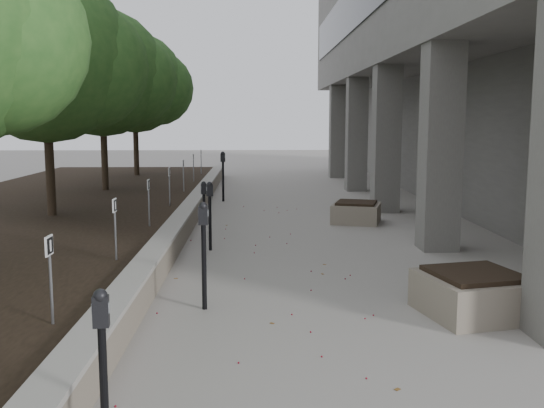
{
  "coord_description": "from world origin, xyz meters",
  "views": [
    {
      "loc": [
        -0.19,
        -5.84,
        2.56
      ],
      "look_at": [
        0.11,
        5.34,
        1.01
      ],
      "focal_mm": 40.54,
      "sensor_mm": 36.0,
      "label": 1
    }
  ],
  "objects": [
    {
      "name": "ground",
      "position": [
        0.0,
        0.0,
        0.0
      ],
      "size": [
        90.0,
        90.0,
        0.0
      ],
      "primitive_type": "plane",
      "color": "gray",
      "rests_on": "ground"
    },
    {
      "name": "retaining_wall",
      "position": [
        -1.82,
        9.0,
        0.25
      ],
      "size": [
        0.39,
        26.0,
        0.5
      ],
      "primitive_type": null,
      "color": "gray",
      "rests_on": "ground"
    },
    {
      "name": "planting_bed",
      "position": [
        -5.5,
        9.0,
        0.2
      ],
      "size": [
        7.0,
        26.0,
        0.4
      ],
      "primitive_type": "cube",
      "color": "black",
      "rests_on": "ground"
    },
    {
      "name": "crabapple_tree_3",
      "position": [
        -4.8,
        8.0,
        3.12
      ],
      "size": [
        4.6,
        4.0,
        5.44
      ],
      "primitive_type": null,
      "color": "#2A5922",
      "rests_on": "planting_bed"
    },
    {
      "name": "crabapple_tree_4",
      "position": [
        -4.8,
        13.0,
        3.12
      ],
      "size": [
        4.6,
        4.0,
        5.44
      ],
      "primitive_type": null,
      "color": "#2A5922",
      "rests_on": "planting_bed"
    },
    {
      "name": "crabapple_tree_5",
      "position": [
        -4.8,
        18.0,
        3.12
      ],
      "size": [
        4.6,
        4.0,
        5.44
      ],
      "primitive_type": null,
      "color": "#2A5922",
      "rests_on": "planting_bed"
    },
    {
      "name": "parking_sign_2",
      "position": [
        -2.35,
        0.5,
        0.88
      ],
      "size": [
        0.04,
        0.22,
        0.96
      ],
      "primitive_type": null,
      "color": "black",
      "rests_on": "planting_bed"
    },
    {
      "name": "parking_sign_3",
      "position": [
        -2.35,
        3.5,
        0.88
      ],
      "size": [
        0.04,
        0.22,
        0.96
      ],
      "primitive_type": null,
      "color": "black",
      "rests_on": "planting_bed"
    },
    {
      "name": "parking_sign_4",
      "position": [
        -2.35,
        6.5,
        0.88
      ],
      "size": [
        0.04,
        0.22,
        0.96
      ],
      "primitive_type": null,
      "color": "black",
      "rests_on": "planting_bed"
    },
    {
      "name": "parking_sign_5",
      "position": [
        -2.35,
        9.5,
        0.88
      ],
      "size": [
        0.04,
        0.22,
        0.96
      ],
      "primitive_type": null,
      "color": "black",
      "rests_on": "planting_bed"
    },
    {
      "name": "parking_sign_6",
      "position": [
        -2.35,
        12.5,
        0.88
      ],
      "size": [
        0.04,
        0.22,
        0.96
      ],
      "primitive_type": null,
      "color": "black",
      "rests_on": "planting_bed"
    },
    {
      "name": "parking_sign_7",
      "position": [
        -2.35,
        15.5,
        0.88
      ],
      "size": [
        0.04,
        0.22,
        0.96
      ],
      "primitive_type": null,
      "color": "black",
      "rests_on": "planting_bed"
    },
    {
      "name": "parking_sign_8",
      "position": [
        -2.35,
        18.5,
        0.88
      ],
      "size": [
        0.04,
        0.22,
        0.96
      ],
      "primitive_type": null,
      "color": "black",
      "rests_on": "planting_bed"
    },
    {
      "name": "parking_meter_1",
      "position": [
        -1.3,
        -1.55,
        0.68
      ],
      "size": [
        0.14,
        0.11,
        1.36
      ],
      "primitive_type": null,
      "rotation": [
        0.0,
        0.0,
        0.11
      ],
      "color": "black",
      "rests_on": "ground"
    },
    {
      "name": "parking_meter_2",
      "position": [
        -0.89,
        2.23,
        0.74
      ],
      "size": [
        0.15,
        0.11,
        1.47
      ],
      "primitive_type": null,
      "rotation": [
        0.0,
        0.0,
        -0.04
      ],
      "color": "black",
      "rests_on": "ground"
    },
    {
      "name": "parking_meter_3",
      "position": [
        -1.08,
        6.0,
        0.68
      ],
      "size": [
        0.16,
        0.13,
        1.36
      ],
      "primitive_type": null,
      "rotation": [
        0.0,
        0.0,
        0.33
      ],
      "color": "black",
      "rests_on": "ground"
    },
    {
      "name": "parking_meter_4",
      "position": [
        -1.27,
        6.82,
        0.64
      ],
      "size": [
        0.15,
        0.12,
        1.28
      ],
      "primitive_type": null,
      "rotation": [
        0.0,
        0.0,
        0.3
      ],
      "color": "black",
      "rests_on": "ground"
    },
    {
      "name": "parking_meter_5",
      "position": [
        -1.21,
        13.21,
        0.78
      ],
      "size": [
        0.17,
        0.14,
        1.56
      ],
      "primitive_type": null,
      "rotation": [
        0.0,
        0.0,
        -0.21
      ],
      "color": "black",
      "rests_on": "ground"
    },
    {
      "name": "planter_front",
      "position": [
        2.67,
        1.89,
        0.29
      ],
      "size": [
        1.51,
        1.51,
        0.59
      ],
      "primitive_type": null,
      "rotation": [
        0.0,
        0.0,
        0.23
      ],
      "color": "gray",
      "rests_on": "ground"
    },
    {
      "name": "planter_back",
      "position": [
        2.31,
        9.17,
        0.26
      ],
      "size": [
        1.4,
        1.4,
        0.53
      ],
      "primitive_type": null,
      "rotation": [
        0.0,
        0.0,
        -0.29
      ],
      "color": "gray",
      "rests_on": "ground"
    },
    {
      "name": "berry_scatter",
      "position": [
        -0.1,
        5.0,
        0.01
      ],
      "size": [
        3.3,
        14.1,
        0.02
      ],
      "primitive_type": null,
      "color": "maroon",
      "rests_on": "ground"
    }
  ]
}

